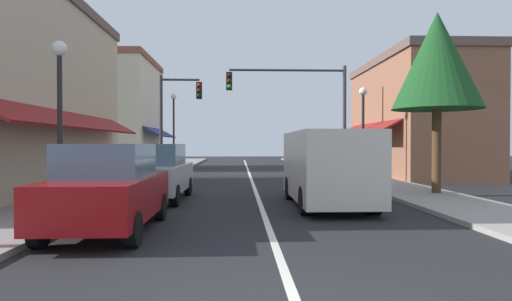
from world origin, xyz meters
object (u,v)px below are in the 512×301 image
(traffic_signal_mast_arm, at_px, (303,100))
(street_lamp_right_mid, at_px, (363,118))
(van_in_lane, at_px, (327,166))
(parked_car_second_left, at_px, (157,172))
(street_lamp_left_far, at_px, (174,119))
(traffic_signal_left_corner, at_px, (174,111))
(street_lamp_left_near, at_px, (60,97))
(tree_right_near, at_px, (437,61))
(parked_car_nearest_left, at_px, (109,188))

(traffic_signal_mast_arm, distance_m, street_lamp_right_mid, 3.99)
(van_in_lane, bearing_deg, traffic_signal_mast_arm, 85.32)
(traffic_signal_mast_arm, bearing_deg, parked_car_second_left, -124.67)
(parked_car_second_left, height_order, street_lamp_left_far, street_lamp_left_far)
(van_in_lane, distance_m, street_lamp_left_far, 17.51)
(traffic_signal_left_corner, xyz_separation_m, street_lamp_left_near, (-0.84, -13.03, -0.65))
(street_lamp_left_near, bearing_deg, traffic_signal_mast_arm, 56.78)
(traffic_signal_mast_arm, height_order, street_lamp_left_near, traffic_signal_mast_arm)
(street_lamp_left_far, distance_m, tree_right_near, 17.68)
(traffic_signal_mast_arm, xyz_separation_m, street_lamp_right_mid, (2.19, -3.15, -1.10))
(street_lamp_left_far, bearing_deg, van_in_lane, -67.33)
(parked_car_nearest_left, distance_m, van_in_lane, 6.22)
(van_in_lane, xyz_separation_m, tree_right_near, (4.15, 2.11, 3.40))
(traffic_signal_mast_arm, distance_m, traffic_signal_left_corner, 6.90)
(street_lamp_left_far, bearing_deg, tree_right_near, -52.05)
(van_in_lane, distance_m, traffic_signal_left_corner, 13.01)
(traffic_signal_mast_arm, relative_size, street_lamp_left_far, 1.23)
(street_lamp_right_mid, bearing_deg, traffic_signal_left_corner, 152.61)
(parked_car_nearest_left, height_order, van_in_lane, van_in_lane)
(traffic_signal_mast_arm, height_order, tree_right_near, tree_right_near)
(parked_car_nearest_left, relative_size, traffic_signal_mast_arm, 0.67)
(traffic_signal_left_corner, relative_size, street_lamp_right_mid, 1.29)
(street_lamp_left_far, relative_size, tree_right_near, 0.81)
(parked_car_second_left, xyz_separation_m, street_lamp_left_near, (-1.73, -3.11, 2.02))
(traffic_signal_mast_arm, relative_size, street_lamp_left_near, 1.45)
(parked_car_second_left, bearing_deg, traffic_signal_left_corner, 96.37)
(traffic_signal_left_corner, height_order, street_lamp_left_near, traffic_signal_left_corner)
(parked_car_second_left, distance_m, street_lamp_left_far, 14.93)
(traffic_signal_mast_arm, relative_size, traffic_signal_left_corner, 1.12)
(street_lamp_left_far, bearing_deg, street_lamp_right_mid, -44.04)
(street_lamp_right_mid, bearing_deg, street_lamp_left_near, -139.25)
(street_lamp_left_near, bearing_deg, tree_right_near, 19.27)
(parked_car_second_left, relative_size, tree_right_near, 0.67)
(traffic_signal_mast_arm, xyz_separation_m, street_lamp_left_near, (-7.57, -11.56, -1.11))
(traffic_signal_left_corner, bearing_deg, parked_car_nearest_left, -86.72)
(parked_car_second_left, relative_size, van_in_lane, 0.80)
(street_lamp_left_near, height_order, street_lamp_left_far, street_lamp_left_far)
(parked_car_nearest_left, bearing_deg, van_in_lane, 34.43)
(street_lamp_right_mid, height_order, tree_right_near, tree_right_near)
(traffic_signal_left_corner, xyz_separation_m, tree_right_near, (10.12, -9.20, 0.99))
(parked_car_second_left, bearing_deg, traffic_signal_mast_arm, 56.58)
(van_in_lane, distance_m, traffic_signal_mast_arm, 10.28)
(parked_car_nearest_left, relative_size, tree_right_near, 0.66)
(parked_car_second_left, relative_size, traffic_signal_left_corner, 0.76)
(parked_car_nearest_left, height_order, tree_right_near, tree_right_near)
(van_in_lane, distance_m, tree_right_near, 5.77)
(street_lamp_right_mid, xyz_separation_m, tree_right_near, (1.20, -4.58, 1.63))
(parked_car_nearest_left, height_order, traffic_signal_left_corner, traffic_signal_left_corner)
(street_lamp_right_mid, distance_m, street_lamp_left_far, 13.43)
(street_lamp_left_near, distance_m, street_lamp_left_far, 17.75)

